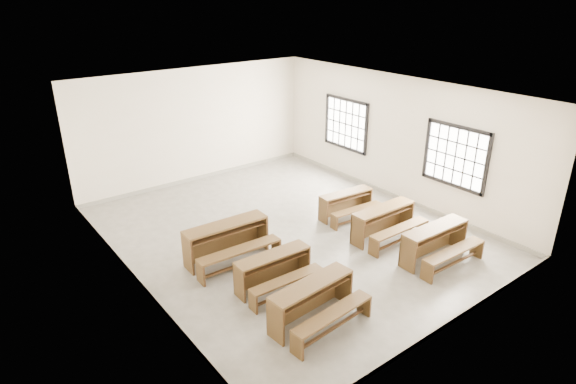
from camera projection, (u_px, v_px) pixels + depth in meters
room at (291, 142)px, 10.21m from camera, size 8.50×8.50×3.20m
desk_set_0 at (313, 300)px, 7.90m from camera, size 1.66×0.95×0.72m
desk_set_1 at (274, 268)px, 8.85m from camera, size 1.50×0.81×0.67m
desk_set_2 at (228, 239)px, 9.73m from camera, size 1.79×0.97×0.79m
desk_set_3 at (436, 241)px, 9.74m from camera, size 1.63×0.88×0.72m
desk_set_4 at (385, 221)px, 10.61m from camera, size 1.60×0.84×0.72m
desk_set_5 at (347, 203)px, 11.62m from camera, size 1.45×0.84×0.63m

